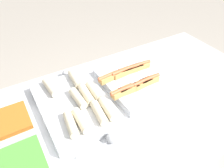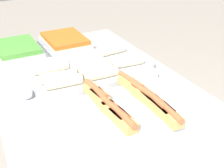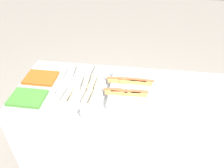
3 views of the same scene
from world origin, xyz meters
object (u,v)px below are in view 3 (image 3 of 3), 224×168
object	(u,v)px
tray_hotdogs	(129,89)
tray_side_front	(28,100)
tray_wraps	(84,86)
serving_spoon_far	(96,68)
tray_side_back	(42,80)
serving_spoon_near	(81,113)

from	to	relation	value
tray_hotdogs	tray_side_front	bearing A→B (deg)	-162.82
tray_wraps	serving_spoon_far	distance (m)	0.32
tray_side_front	tray_side_back	xyz separation A→B (m)	(0.00, 0.27, 0.00)
tray_side_front	serving_spoon_near	bearing A→B (deg)	-8.79
tray_wraps	tray_side_back	bearing A→B (deg)	174.37
serving_spoon_near	serving_spoon_far	world-z (taller)	same
tray_side_back	tray_hotdogs	bearing A→B (deg)	-2.09
serving_spoon_near	tray_wraps	bearing A→B (deg)	99.77
tray_hotdogs	serving_spoon_far	distance (m)	0.46
serving_spoon_far	tray_side_back	bearing A→B (deg)	-147.81
tray_wraps	tray_side_front	world-z (taller)	tray_wraps
tray_side_back	serving_spoon_near	distance (m)	0.56
tray_wraps	serving_spoon_far	world-z (taller)	tray_wraps
serving_spoon_near	serving_spoon_far	distance (m)	0.61
tray_hotdogs	tray_wraps	bearing A→B (deg)	-178.51
tray_hotdogs	tray_wraps	world-z (taller)	tray_hotdogs
serving_spoon_near	tray_hotdogs	bearing A→B (deg)	42.52
tray_side_front	tray_hotdogs	bearing A→B (deg)	17.18
tray_side_back	serving_spoon_far	xyz separation A→B (m)	(0.44, 0.28, -0.01)
tray_side_back	serving_spoon_far	world-z (taller)	tray_side_back
tray_wraps	tray_side_back	size ratio (longest dim) A/B	1.86
serving_spoon_near	serving_spoon_far	size ratio (longest dim) A/B	1.03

